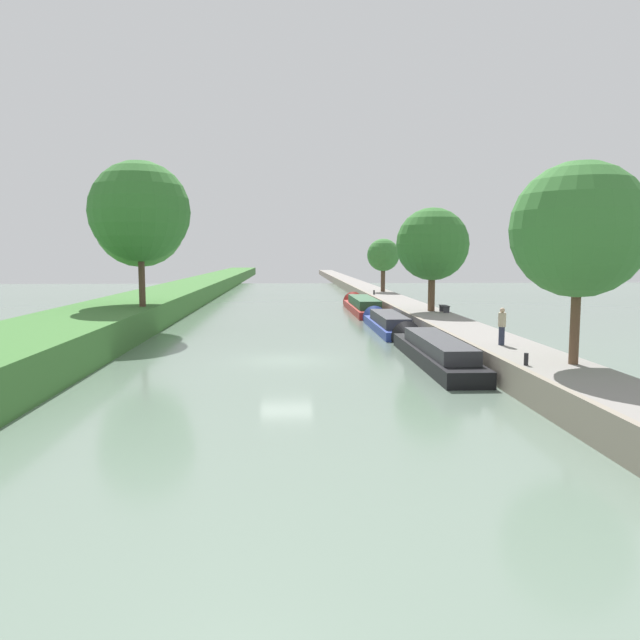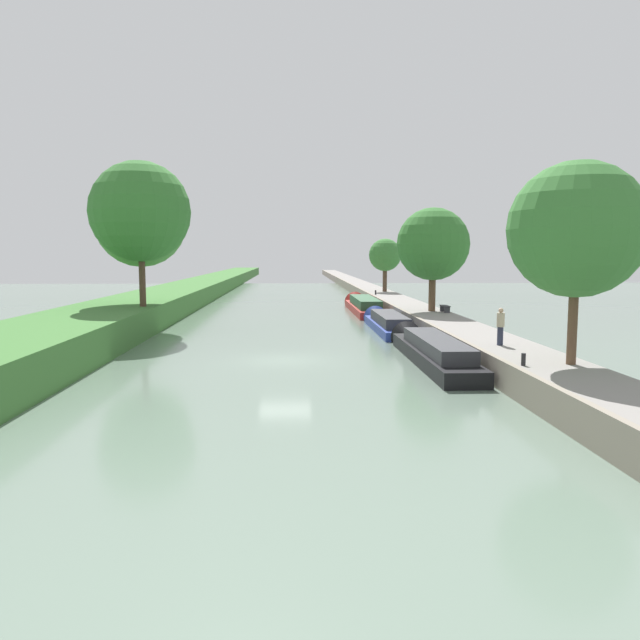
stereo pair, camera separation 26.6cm
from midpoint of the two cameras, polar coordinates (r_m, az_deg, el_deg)
The scene contains 16 objects.
ground_plane at distance 29.51m, azimuth -3.04°, elevation -3.81°, with size 160.00×160.00×0.00m, color slate.
left_grassy_bank at distance 31.61m, azimuth -24.28°, elevation -2.05°, with size 6.08×260.00×1.78m.
right_towpath at distance 30.97m, azimuth 15.65°, elevation -2.51°, with size 3.04×260.00×1.11m.
stone_quay at distance 30.49m, azimuth 12.71°, elevation -2.52°, with size 0.25×260.00×1.16m.
narrowboat_black at distance 29.80m, azimuth 10.55°, elevation -2.77°, with size 1.91×12.74×1.87m.
narrowboat_blue at distance 41.65m, azimuth 6.42°, elevation -0.25°, with size 1.91×11.49×1.85m.
narrowboat_red at distance 55.02m, azimuth 4.18°, elevation 1.38°, with size 2.19×14.69×2.09m.
tree_rightbank_near at distance 23.79m, azimuth 23.26°, elevation 7.79°, with size 4.88×4.88×7.32m.
tree_rightbank_midnear at distance 43.69m, azimuth 10.73°, elevation 6.99°, with size 5.10×5.10×7.28m.
tree_rightbank_midfar at distance 66.22m, azimuth 6.24°, elevation 6.06°, with size 3.50×3.50×5.71m.
tree_leftbank_downstream at distance 43.26m, azimuth -16.32°, elevation 8.84°, with size 6.12×6.12×8.60m.
tree_leftbank_upstream at distance 40.66m, azimuth -16.34°, elevation 9.73°, with size 6.37×6.37×9.23m.
person_walking at distance 27.95m, azimuth 16.84°, elevation -0.51°, with size 0.34×0.34×1.66m.
mooring_bollard_near at distance 23.17m, azimuth 18.87°, elevation -3.52°, with size 0.16×0.16×0.45m.
mooring_bollard_far at distance 61.12m, azimuth 5.37°, elevation 2.59°, with size 0.16×0.16×0.45m.
park_bench at distance 43.20m, azimuth 11.82°, elevation 1.19°, with size 0.44×1.50×0.47m.
Camera 2 is at (0.38, -29.08, 5.10)m, focal length 34.10 mm.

